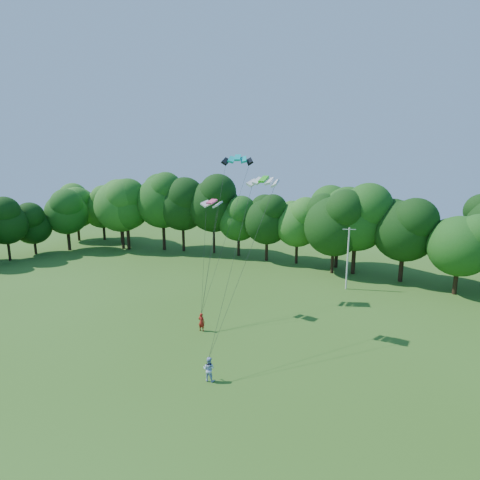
% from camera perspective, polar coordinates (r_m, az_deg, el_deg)
% --- Properties ---
extents(ground, '(160.00, 160.00, 0.00)m').
position_cam_1_polar(ground, '(24.58, -16.76, -25.52)').
color(ground, '#345C19').
rests_on(ground, ground).
extents(utility_pole, '(1.42, 0.55, 7.38)m').
position_cam_1_polar(utility_pole, '(45.54, 16.08, -2.62)').
color(utility_pole, silver).
rests_on(utility_pole, ground).
extents(kite_flyer_left, '(0.64, 0.44, 1.68)m').
position_cam_1_polar(kite_flyer_left, '(34.13, -5.90, -12.33)').
color(kite_flyer_left, '#A01A14').
rests_on(kite_flyer_left, ground).
extents(kite_flyer_right, '(0.93, 0.77, 1.73)m').
position_cam_1_polar(kite_flyer_right, '(27.11, -4.78, -18.99)').
color(kite_flyer_right, '#ADBFF0').
rests_on(kite_flyer_right, ground).
extents(kite_teal, '(3.39, 2.42, 0.71)m').
position_cam_1_polar(kite_teal, '(39.58, -0.37, 12.42)').
color(kite_teal, '#05AAAA').
rests_on(kite_teal, ground).
extents(kite_green, '(2.59, 1.21, 0.56)m').
position_cam_1_polar(kite_green, '(31.18, 3.62, 9.23)').
color(kite_green, green).
rests_on(kite_green, ground).
extents(kite_pink, '(2.14, 1.23, 0.43)m').
position_cam_1_polar(kite_pink, '(35.74, -4.32, 5.86)').
color(kite_pink, '#FF4680').
rests_on(kite_pink, ground).
extents(tree_back_west, '(8.50, 8.50, 12.37)m').
position_cam_1_polar(tree_back_west, '(66.63, -16.93, 5.14)').
color(tree_back_west, '#302213').
rests_on(tree_back_west, ground).
extents(tree_back_center, '(8.72, 8.72, 12.68)m').
position_cam_1_polar(tree_back_center, '(51.02, 14.23, 3.67)').
color(tree_back_center, '#311D13').
rests_on(tree_back_center, ground).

